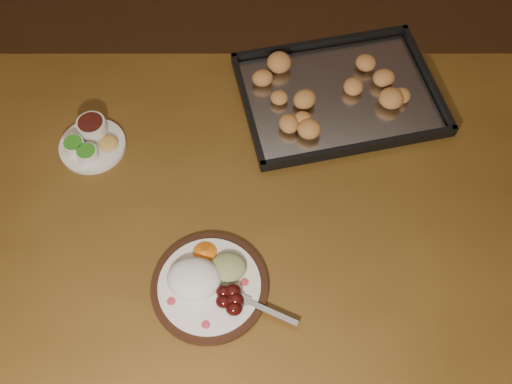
# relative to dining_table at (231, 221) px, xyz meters

# --- Properties ---
(ground) EXTENTS (4.00, 4.00, 0.00)m
(ground) POSITION_rel_dining_table_xyz_m (-0.27, 0.24, -0.65)
(ground) COLOR #51331B
(ground) RESTS_ON ground
(dining_table) EXTENTS (1.60, 1.07, 0.75)m
(dining_table) POSITION_rel_dining_table_xyz_m (0.00, 0.00, 0.00)
(dining_table) COLOR brown
(dining_table) RESTS_ON ground
(dinner_plate) EXTENTS (0.31, 0.24, 0.06)m
(dinner_plate) POSITION_rel_dining_table_xyz_m (-0.02, -0.20, 0.11)
(dinner_plate) COLOR black
(dinner_plate) RESTS_ON dining_table
(condiment_saucer) EXTENTS (0.16, 0.16, 0.05)m
(condiment_saucer) POSITION_rel_dining_table_xyz_m (-0.35, 0.11, 0.12)
(condiment_saucer) COLOR white
(condiment_saucer) RESTS_ON dining_table
(baking_tray) EXTENTS (0.57, 0.49, 0.05)m
(baking_tray) POSITION_rel_dining_table_xyz_m (0.23, 0.33, 0.11)
(baking_tray) COLOR black
(baking_tray) RESTS_ON dining_table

